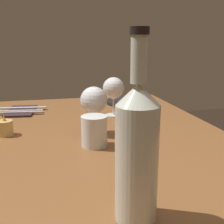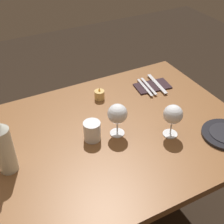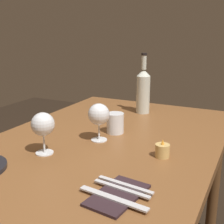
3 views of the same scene
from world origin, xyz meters
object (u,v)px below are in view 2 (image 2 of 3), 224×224
object	(u,v)px
wine_glass_left	(173,115)
wine_glass_right	(117,114)
wine_bottle	(3,145)
table_knife	(157,84)
water_tumbler	(92,132)
fork_inner	(149,86)
votive_candle	(99,95)
fork_outer	(145,87)
folded_napkin	(152,86)

from	to	relation	value
wine_glass_left	wine_glass_right	size ratio (longest dim) A/B	1.00
wine_bottle	table_knife	bearing A→B (deg)	15.76
wine_bottle	water_tumbler	bearing A→B (deg)	1.60
wine_glass_left	wine_glass_right	bearing A→B (deg)	150.97
fork_inner	table_knife	size ratio (longest dim) A/B	0.86
water_tumbler	table_knife	distance (m)	0.55
wine_glass_right	water_tumbler	size ratio (longest dim) A/B	1.75
votive_candle	wine_glass_right	bearing A→B (deg)	-99.52
votive_candle	table_knife	distance (m)	0.34
table_knife	wine_glass_left	bearing A→B (deg)	-115.97
fork_outer	wine_bottle	bearing A→B (deg)	-162.73
wine_glass_right	folded_napkin	size ratio (longest dim) A/B	0.77
wine_glass_left	folded_napkin	xyz separation A→B (m)	(0.15, 0.37, -0.11)
water_tumbler	fork_outer	world-z (taller)	water_tumbler
folded_napkin	table_knife	distance (m)	0.03
fork_outer	table_knife	distance (m)	0.08
fork_outer	table_knife	bearing A→B (deg)	0.00
fork_inner	table_knife	xyz separation A→B (m)	(0.05, 0.00, 0.00)
wine_glass_left	water_tumbler	distance (m)	0.36
wine_bottle	table_knife	world-z (taller)	wine_bottle
wine_glass_left	votive_candle	world-z (taller)	wine_glass_left
wine_glass_left	votive_candle	xyz separation A→B (m)	(-0.16, 0.40, -0.09)
wine_bottle	fork_outer	distance (m)	0.83
folded_napkin	fork_outer	xyz separation A→B (m)	(-0.05, 0.00, 0.01)
folded_napkin	fork_inner	world-z (taller)	fork_inner
wine_glass_left	fork_outer	xyz separation A→B (m)	(0.10, 0.37, -0.10)
water_tumbler	votive_candle	xyz separation A→B (m)	(0.16, 0.26, -0.02)
wine_glass_right	wine_bottle	xyz separation A→B (m)	(-0.48, 0.01, 0.02)
votive_candle	water_tumbler	bearing A→B (deg)	-121.44
wine_bottle	fork_outer	size ratio (longest dim) A/B	1.78
wine_glass_left	water_tumbler	size ratio (longest dim) A/B	1.75
wine_glass_left	wine_bottle	size ratio (longest dim) A/B	0.49
folded_napkin	wine_bottle	bearing A→B (deg)	-163.71
wine_glass_right	votive_candle	xyz separation A→B (m)	(0.05, 0.28, -0.09)
wine_glass_right	folded_napkin	distance (m)	0.45
table_knife	wine_glass_right	bearing A→B (deg)	-146.81
wine_glass_right	table_knife	distance (m)	0.47
wine_glass_left	table_knife	size ratio (longest dim) A/B	0.74
fork_outer	table_knife	xyz separation A→B (m)	(0.08, 0.00, 0.00)
water_tumbler	folded_napkin	xyz separation A→B (m)	(0.47, 0.23, -0.04)
water_tumbler	fork_inner	bearing A→B (deg)	27.65
wine_glass_right	folded_napkin	xyz separation A→B (m)	(0.36, 0.25, -0.10)
water_tumbler	fork_inner	world-z (taller)	water_tumbler
wine_glass_right	fork_inner	bearing A→B (deg)	37.33
wine_glass_right	fork_outer	xyz separation A→B (m)	(0.31, 0.25, -0.10)
folded_napkin	fork_outer	bearing A→B (deg)	180.00
wine_glass_left	fork_inner	world-z (taller)	wine_glass_left
table_knife	folded_napkin	bearing A→B (deg)	-180.00
water_tumbler	votive_candle	world-z (taller)	water_tumbler
wine_bottle	folded_napkin	size ratio (longest dim) A/B	1.59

